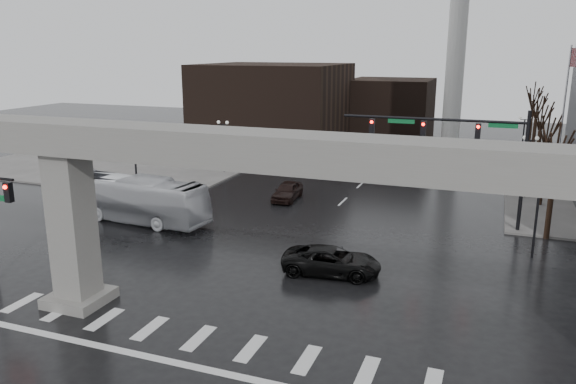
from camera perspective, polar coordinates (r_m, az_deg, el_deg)
name	(u,v)px	position (r m, az deg, el deg)	size (l,w,h in m)	color
ground	(210,327)	(25.38, -7.92, -13.46)	(160.00, 160.00, 0.00)	black
sidewalk_nw	(160,151)	(67.79, -12.89, 4.12)	(28.00, 36.00, 0.15)	slate
elevated_guideway	(232,176)	(22.42, -5.68, 1.65)	(48.00, 2.60, 8.70)	gray
building_far_left	(273,107)	(66.81, -1.51, 8.60)	(16.00, 14.00, 10.00)	black
building_far_mid	(390,111)	(73.17, 10.35, 8.09)	(10.00, 10.00, 8.00)	black
smokestack	(457,33)	(65.79, 16.84, 15.20)	(3.60, 3.60, 30.00)	silver
signal_mast_arm	(464,141)	(38.90, 17.46, 4.93)	(12.12, 0.43, 8.00)	black
flagpole_assembly	(568,114)	(42.03, 26.57, 7.09)	(2.06, 0.12, 12.00)	silver
lamp_right_0	(538,200)	(34.70, 24.09, -0.75)	(1.22, 0.32, 5.11)	black
lamp_right_1	(529,156)	(48.38, 23.27, 3.34)	(1.22, 0.32, 5.11)	black
lamp_right_2	(524,132)	(62.20, 22.82, 5.62)	(1.22, 0.32, 5.11)	black
lamp_left_0	(136,166)	(42.39, -15.22, 2.59)	(1.22, 0.32, 5.11)	black
lamp_left_1	(223,138)	(54.16, -6.60, 5.50)	(1.22, 0.32, 5.11)	black
lamp_left_2	(277,120)	(66.80, -1.10, 7.28)	(1.22, 0.32, 5.11)	black
tree_right_0	(552,196)	(38.83, 25.21, -0.40)	(1.09, 1.58, 7.50)	black
tree_right_1	(544,170)	(46.61, 24.55, 2.04)	(1.09, 1.61, 7.67)	black
tree_right_2	(538,151)	(54.45, 24.08, 3.78)	(1.10, 1.63, 7.85)	black
tree_right_3	(534,138)	(62.33, 23.72, 5.09)	(1.11, 1.66, 8.02)	black
tree_right_4	(531,127)	(70.24, 23.45, 6.10)	(1.12, 1.69, 8.19)	black
pickup_truck	(332,261)	(30.36, 4.45, -7.01)	(2.43, 5.27, 1.47)	black
city_bus	(133,199)	(40.63, -15.44, -0.66)	(2.68, 11.44, 3.19)	silver
far_car	(287,191)	(44.74, -0.06, 0.10)	(1.71, 4.26, 1.45)	black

